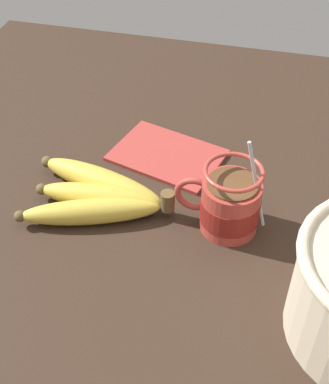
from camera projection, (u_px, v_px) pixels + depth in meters
The scene contains 4 objects.
table at pixel (179, 222), 78.48cm from camera, with size 104.90×104.90×3.73cm.
coffee_mug at pixel (229, 204), 72.46cm from camera, with size 12.81×8.22×15.13cm.
banana_bunch at pixel (98, 195), 77.13cm from camera, with size 22.32×15.50×4.41cm.
napkin at pixel (167, 155), 86.56cm from camera, with size 19.58×16.05×0.60cm.
Camera 1 is at (-11.21, 53.73, 58.17)cm, focal length 50.00 mm.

